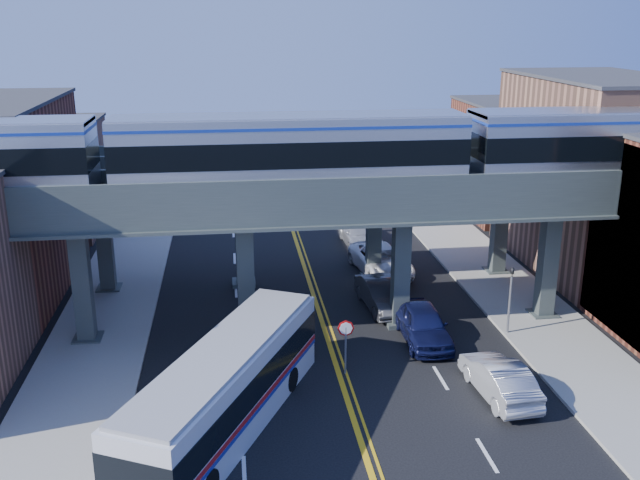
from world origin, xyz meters
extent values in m
plane|color=black|center=(0.00, 0.00, 0.00)|extent=(120.00, 120.00, 0.00)
cube|color=gray|center=(-11.50, 10.00, 0.08)|extent=(5.00, 70.00, 0.16)
cube|color=gray|center=(11.50, 10.00, 0.08)|extent=(5.00, 70.00, 0.16)
cube|color=#90614A|center=(-18.50, 29.00, 4.00)|extent=(8.00, 10.00, 8.00)
cube|color=#90614A|center=(18.50, 16.00, 6.00)|extent=(8.00, 14.00, 12.00)
cube|color=brown|center=(18.50, 29.00, 4.50)|extent=(8.00, 10.00, 9.00)
cube|color=teal|center=(14.55, 4.00, 4.75)|extent=(0.10, 9.50, 9.50)
cube|color=#414B49|center=(-12.00, 8.00, 3.00)|extent=(0.85, 0.85, 6.00)
cube|color=#414B49|center=(-4.00, 8.00, 3.00)|extent=(0.85, 0.85, 6.00)
cube|color=#414B49|center=(4.00, 8.00, 3.00)|extent=(0.85, 0.85, 6.00)
cube|color=#414B49|center=(12.00, 8.00, 3.00)|extent=(0.85, 0.85, 6.00)
cube|color=#3F4844|center=(0.00, 8.00, 6.70)|extent=(52.00, 3.60, 1.40)
cube|color=#414B49|center=(-12.00, 15.00, 3.00)|extent=(0.85, 0.85, 6.00)
cube|color=#414B49|center=(-4.00, 15.00, 3.00)|extent=(0.85, 0.85, 6.00)
cube|color=#414B49|center=(4.00, 15.00, 3.00)|extent=(0.85, 0.85, 6.00)
cube|color=#414B49|center=(12.00, 15.00, 3.00)|extent=(0.85, 0.85, 6.00)
cube|color=#3F4844|center=(0.00, 15.00, 6.70)|extent=(52.00, 3.60, 1.40)
cube|color=black|center=(-13.93, 8.00, 7.54)|extent=(2.44, 2.44, 0.28)
cube|color=black|center=(-7.06, 8.00, 7.54)|extent=(2.44, 2.44, 0.28)
cube|color=black|center=(3.73, 8.00, 7.54)|extent=(2.44, 2.44, 0.28)
cube|color=#B1B2BB|center=(-1.66, 8.00, 9.45)|extent=(16.86, 3.22, 3.55)
cube|color=black|center=(-1.66, 8.00, 9.60)|extent=(16.88, 3.28, 1.22)
cube|color=black|center=(10.60, 8.00, 7.54)|extent=(2.44, 2.44, 0.28)
cube|color=#B1B2BB|center=(16.00, 8.00, 9.45)|extent=(16.86, 3.22, 3.55)
cube|color=black|center=(16.00, 8.00, 9.60)|extent=(16.88, 3.28, 1.22)
cylinder|color=slate|center=(0.30, 3.00, 1.15)|extent=(0.09, 0.09, 2.30)
cylinder|color=red|center=(0.30, 3.00, 2.25)|extent=(0.76, 0.04, 0.76)
cylinder|color=slate|center=(9.20, 6.00, 1.60)|extent=(0.12, 0.12, 3.20)
imported|color=black|center=(9.20, 6.00, 3.65)|extent=(0.15, 0.18, 0.90)
cube|color=silver|center=(-5.06, -0.88, 1.66)|extent=(8.18, 12.75, 3.32)
cube|color=black|center=(-5.06, -0.88, 2.09)|extent=(8.25, 12.81, 1.12)
cube|color=#B21419|center=(-5.06, -0.88, 1.34)|extent=(8.24, 12.81, 0.19)
cylinder|color=black|center=(-6.88, -4.56, 0.54)|extent=(3.06, 2.24, 1.07)
cylinder|color=black|center=(-3.47, 2.35, 0.54)|extent=(3.06, 2.24, 1.07)
imported|color=#10133B|center=(4.72, 5.89, 0.91)|extent=(2.20, 5.34, 1.81)
imported|color=#313134|center=(3.51, 10.27, 0.83)|extent=(2.24, 5.18, 1.66)
imported|color=white|center=(4.72, 15.93, 0.85)|extent=(3.61, 6.43, 1.70)
imported|color=#98989C|center=(4.44, 21.81, 0.85)|extent=(2.55, 5.93, 1.70)
imported|color=#999A9E|center=(6.50, 0.16, 0.82)|extent=(2.12, 5.12, 1.65)
camera|label=1|loc=(-4.60, -25.91, 15.58)|focal=40.00mm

